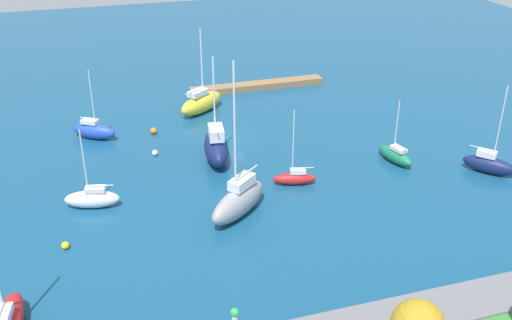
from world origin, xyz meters
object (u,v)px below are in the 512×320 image
at_px(sailboat_white_mid_basin, 92,198).
at_px(mooring_buoy_white, 155,153).
at_px(pier_dock, 257,86).
at_px(sailboat_yellow_far_south, 201,102).
at_px(sailboat_navy_east_end, 216,147).
at_px(sailboat_blue_along_channel, 94,130).
at_px(sailboat_gray_off_beacon, 239,200).
at_px(sailboat_green_lone_south, 395,155).
at_px(sailboat_red_lone_north, 295,178).
at_px(sailboat_navy_near_pier, 489,164).
at_px(mooring_buoy_yellow, 65,245).
at_px(mooring_buoy_orange, 154,131).

height_order(sailboat_white_mid_basin, mooring_buoy_white, sailboat_white_mid_basin).
relative_size(pier_dock, sailboat_yellow_far_south, 1.79).
relative_size(sailboat_yellow_far_south, mooring_buoy_white, 16.07).
bearing_deg(mooring_buoy_white, pier_dock, -134.89).
bearing_deg(sailboat_navy_east_end, sailboat_yellow_far_south, 2.09).
xyz_separation_m(sailboat_navy_east_end, sailboat_blue_along_channel, (12.79, -10.19, -0.68)).
bearing_deg(sailboat_gray_off_beacon, mooring_buoy_white, -109.22).
xyz_separation_m(sailboat_green_lone_south, sailboat_red_lone_north, (12.57, 1.47, -0.11)).
relative_size(sailboat_yellow_far_south, sailboat_red_lone_north, 1.35).
relative_size(sailboat_blue_along_channel, sailboat_red_lone_north, 1.04).
distance_m(sailboat_blue_along_channel, sailboat_gray_off_beacon, 25.10).
xyz_separation_m(sailboat_gray_off_beacon, sailboat_red_lone_north, (-7.21, -4.06, -0.86)).
relative_size(sailboat_navy_east_end, sailboat_navy_near_pier, 1.19).
relative_size(sailboat_yellow_far_south, sailboat_navy_near_pier, 1.12).
height_order(sailboat_navy_east_end, sailboat_yellow_far_south, sailboat_navy_east_end).
xyz_separation_m(sailboat_white_mid_basin, mooring_buoy_yellow, (2.74, 6.48, -0.62)).
bearing_deg(sailboat_green_lone_south, mooring_buoy_yellow, 86.84).
height_order(sailboat_navy_near_pier, mooring_buoy_yellow, sailboat_navy_near_pier).
height_order(sailboat_green_lone_south, mooring_buoy_white, sailboat_green_lone_south).
bearing_deg(sailboat_red_lone_north, mooring_buoy_yellow, 26.86).
relative_size(sailboat_red_lone_north, mooring_buoy_white, 11.93).
bearing_deg(pier_dock, sailboat_white_mid_basin, 47.31).
relative_size(pier_dock, sailboat_navy_near_pier, 2.01).
relative_size(sailboat_white_mid_basin, sailboat_green_lone_south, 1.14).
bearing_deg(sailboat_red_lone_north, sailboat_yellow_far_south, -62.58).
xyz_separation_m(sailboat_navy_near_pier, mooring_buoy_yellow, (44.17, 1.18, -0.71)).
distance_m(sailboat_white_mid_basin, sailboat_yellow_far_south, 25.94).
height_order(pier_dock, sailboat_blue_along_channel, sailboat_blue_along_channel).
distance_m(sailboat_red_lone_north, mooring_buoy_white, 17.06).
bearing_deg(pier_dock, sailboat_navy_near_pier, 116.10).
distance_m(sailboat_navy_east_end, mooring_buoy_white, 7.40).
distance_m(sailboat_red_lone_north, mooring_buoy_orange, 21.06).
bearing_deg(sailboat_navy_east_end, sailboat_gray_off_beacon, -175.40).
bearing_deg(sailboat_gray_off_beacon, sailboat_navy_near_pier, 140.41).
xyz_separation_m(sailboat_red_lone_north, sailboat_navy_near_pier, (-20.99, 3.78, 0.31)).
bearing_deg(mooring_buoy_orange, sailboat_navy_near_pier, 147.80).
distance_m(pier_dock, sailboat_navy_near_pier, 36.54).
bearing_deg(sailboat_white_mid_basin, pier_dock, -118.96).
xyz_separation_m(sailboat_white_mid_basin, sailboat_green_lone_south, (-33.02, 0.05, -0.10)).
bearing_deg(sailboat_yellow_far_south, sailboat_red_lone_north, -114.13).
height_order(mooring_buoy_white, mooring_buoy_orange, mooring_buoy_orange).
xyz_separation_m(sailboat_green_lone_south, mooring_buoy_orange, (24.80, -15.67, -0.46)).
bearing_deg(mooring_buoy_orange, sailboat_navy_east_end, 121.33).
relative_size(pier_dock, sailboat_red_lone_north, 2.42).
distance_m(sailboat_white_mid_basin, sailboat_green_lone_south, 33.02).
bearing_deg(mooring_buoy_white, sailboat_gray_off_beacon, 110.94).
relative_size(pier_dock, sailboat_white_mid_basin, 2.44).
relative_size(pier_dock, sailboat_gray_off_beacon, 1.32).
bearing_deg(sailboat_gray_off_beacon, sailboat_red_lone_north, 169.22).
relative_size(sailboat_white_mid_basin, sailboat_red_lone_north, 0.99).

